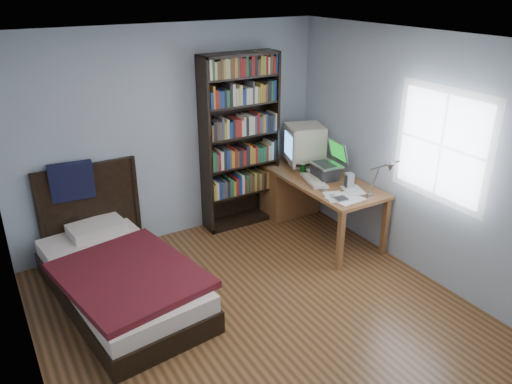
{
  "coord_description": "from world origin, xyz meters",
  "views": [
    {
      "loc": [
        -1.99,
        -3.18,
        2.95
      ],
      "look_at": [
        0.2,
        0.51,
        1.09
      ],
      "focal_mm": 35.0,
      "sensor_mm": 36.0,
      "label": 1
    }
  ],
  "objects_px": {
    "crt_monitor": "(303,143)",
    "desk_lamp": "(387,170)",
    "laptop": "(327,169)",
    "bed": "(118,273)",
    "bookshelf": "(240,143)",
    "soda_can": "(303,169)",
    "desk": "(297,188)",
    "keyboard": "(314,181)",
    "speaker": "(349,180)"
  },
  "relations": [
    {
      "from": "keyboard",
      "to": "speaker",
      "type": "distance_m",
      "value": 0.42
    },
    {
      "from": "desk_lamp",
      "to": "bed",
      "type": "height_order",
      "value": "desk_lamp"
    },
    {
      "from": "laptop",
      "to": "bookshelf",
      "type": "bearing_deg",
      "value": 133.57
    },
    {
      "from": "laptop",
      "to": "bed",
      "type": "xyz_separation_m",
      "value": [
        -2.59,
        -0.03,
        -0.6
      ]
    },
    {
      "from": "laptop",
      "to": "soda_can",
      "type": "distance_m",
      "value": 0.32
    },
    {
      "from": "speaker",
      "to": "soda_can",
      "type": "xyz_separation_m",
      "value": [
        -0.19,
        0.63,
        -0.03
      ]
    },
    {
      "from": "desk",
      "to": "laptop",
      "type": "bearing_deg",
      "value": -84.37
    },
    {
      "from": "desk_lamp",
      "to": "bookshelf",
      "type": "bearing_deg",
      "value": 111.72
    },
    {
      "from": "desk",
      "to": "soda_can",
      "type": "xyz_separation_m",
      "value": [
        -0.09,
        -0.25,
        0.37
      ]
    },
    {
      "from": "desk",
      "to": "laptop",
      "type": "height_order",
      "value": "laptop"
    },
    {
      "from": "desk_lamp",
      "to": "speaker",
      "type": "height_order",
      "value": "desk_lamp"
    },
    {
      "from": "desk",
      "to": "bookshelf",
      "type": "bearing_deg",
      "value": 159.62
    },
    {
      "from": "bookshelf",
      "to": "bed",
      "type": "xyz_separation_m",
      "value": [
        -1.84,
        -0.81,
        -0.83
      ]
    },
    {
      "from": "speaker",
      "to": "bookshelf",
      "type": "height_order",
      "value": "bookshelf"
    },
    {
      "from": "crt_monitor",
      "to": "bookshelf",
      "type": "height_order",
      "value": "bookshelf"
    },
    {
      "from": "crt_monitor",
      "to": "laptop",
      "type": "xyz_separation_m",
      "value": [
        -0.0,
        -0.5,
        -0.18
      ]
    },
    {
      "from": "soda_can",
      "to": "bookshelf",
      "type": "relative_size",
      "value": 0.05
    },
    {
      "from": "keyboard",
      "to": "desk_lamp",
      "type": "bearing_deg",
      "value": -64.98
    },
    {
      "from": "crt_monitor",
      "to": "laptop",
      "type": "bearing_deg",
      "value": -90.38
    },
    {
      "from": "laptop",
      "to": "bookshelf",
      "type": "xyz_separation_m",
      "value": [
        -0.74,
        0.78,
        0.23
      ]
    },
    {
      "from": "desk_lamp",
      "to": "bookshelf",
      "type": "distance_m",
      "value": 1.91
    },
    {
      "from": "laptop",
      "to": "bookshelf",
      "type": "height_order",
      "value": "bookshelf"
    },
    {
      "from": "desk_lamp",
      "to": "bookshelf",
      "type": "height_order",
      "value": "bookshelf"
    },
    {
      "from": "bookshelf",
      "to": "bed",
      "type": "height_order",
      "value": "bookshelf"
    },
    {
      "from": "keyboard",
      "to": "speaker",
      "type": "bearing_deg",
      "value": -38.46
    },
    {
      "from": "speaker",
      "to": "bookshelf",
      "type": "bearing_deg",
      "value": 136.83
    },
    {
      "from": "bed",
      "to": "speaker",
      "type": "bearing_deg",
      "value": -7.15
    },
    {
      "from": "laptop",
      "to": "speaker",
      "type": "bearing_deg",
      "value": -82.91
    },
    {
      "from": "soda_can",
      "to": "speaker",
      "type": "bearing_deg",
      "value": -73.33
    },
    {
      "from": "crt_monitor",
      "to": "bookshelf",
      "type": "relative_size",
      "value": 0.27
    },
    {
      "from": "desk",
      "to": "crt_monitor",
      "type": "height_order",
      "value": "crt_monitor"
    },
    {
      "from": "crt_monitor",
      "to": "desk_lamp",
      "type": "relative_size",
      "value": 1.08
    },
    {
      "from": "keyboard",
      "to": "bed",
      "type": "bearing_deg",
      "value": -164.47
    },
    {
      "from": "crt_monitor",
      "to": "bed",
      "type": "height_order",
      "value": "crt_monitor"
    },
    {
      "from": "laptop",
      "to": "bed",
      "type": "relative_size",
      "value": 0.2
    },
    {
      "from": "desk",
      "to": "desk_lamp",
      "type": "xyz_separation_m",
      "value": [
        0.02,
        -1.52,
        0.75
      ]
    },
    {
      "from": "crt_monitor",
      "to": "soda_can",
      "type": "height_order",
      "value": "crt_monitor"
    },
    {
      "from": "bed",
      "to": "desk",
      "type": "bearing_deg",
      "value": 12.28
    },
    {
      "from": "keyboard",
      "to": "bookshelf",
      "type": "bearing_deg",
      "value": 139.4
    },
    {
      "from": "desk",
      "to": "crt_monitor",
      "type": "xyz_separation_m",
      "value": [
        0.05,
        -0.03,
        0.61
      ]
    },
    {
      "from": "speaker",
      "to": "desk_lamp",
      "type": "bearing_deg",
      "value": -85.04
    },
    {
      "from": "desk_lamp",
      "to": "keyboard",
      "type": "distance_m",
      "value": 1.07
    },
    {
      "from": "speaker",
      "to": "soda_can",
      "type": "height_order",
      "value": "speaker"
    },
    {
      "from": "keyboard",
      "to": "soda_can",
      "type": "height_order",
      "value": "soda_can"
    },
    {
      "from": "desk",
      "to": "bookshelf",
      "type": "xyz_separation_m",
      "value": [
        -0.69,
        0.26,
        0.66
      ]
    },
    {
      "from": "laptop",
      "to": "soda_can",
      "type": "relative_size",
      "value": 3.8
    },
    {
      "from": "desk",
      "to": "keyboard",
      "type": "height_order",
      "value": "keyboard"
    },
    {
      "from": "crt_monitor",
      "to": "desk_lamp",
      "type": "height_order",
      "value": "desk_lamp"
    },
    {
      "from": "laptop",
      "to": "soda_can",
      "type": "bearing_deg",
      "value": 117.79
    },
    {
      "from": "laptop",
      "to": "speaker",
      "type": "xyz_separation_m",
      "value": [
        0.04,
        -0.36,
        -0.04
      ]
    }
  ]
}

